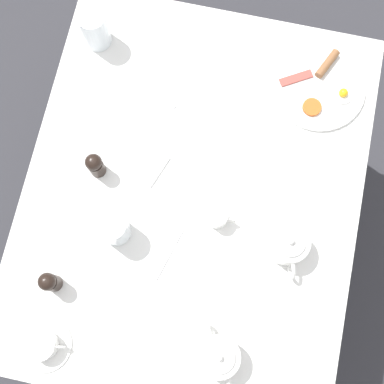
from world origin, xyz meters
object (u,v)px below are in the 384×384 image
object	(u,v)px
pepper_grinder	(50,282)
knife_by_plate	(142,91)
water_glass_short	(95,29)
breakfast_plate	(319,87)
spoon_for_tea	(168,254)
teapot_near	(288,245)
fork_by_plate	(226,127)
creamer_jug	(218,218)
salt_grinder	(95,165)
teapot_far	(218,356)
teacup_with_saucer_left	(43,345)
napkin_folded	(142,161)
water_glass_tall	(114,228)

from	to	relation	value
pepper_grinder	knife_by_plate	xyz separation A→B (m)	(0.11, 0.61, -0.05)
pepper_grinder	water_glass_short	bearing A→B (deg)	95.09
breakfast_plate	spoon_for_tea	bearing A→B (deg)	-119.73
teapot_near	fork_by_plate	distance (m)	0.40
breakfast_plate	water_glass_short	xyz separation A→B (m)	(-0.69, 0.01, 0.06)
water_glass_short	pepper_grinder	world-z (taller)	water_glass_short
teapot_near	knife_by_plate	size ratio (longest dim) A/B	0.85
creamer_jug	salt_grinder	bearing A→B (deg)	169.23
teapot_far	teacup_with_saucer_left	xyz separation A→B (m)	(-0.46, -0.07, -0.02)
breakfast_plate	creamer_jug	xyz separation A→B (m)	(-0.22, -0.46, 0.02)
teapot_far	pepper_grinder	bearing A→B (deg)	-133.44
napkin_folded	teapot_far	bearing A→B (deg)	-56.26
teapot_far	napkin_folded	bearing A→B (deg)	-178.98
teacup_with_saucer_left	water_glass_short	distance (m)	0.92
spoon_for_tea	pepper_grinder	bearing A→B (deg)	-153.31
fork_by_plate	teapot_far	bearing A→B (deg)	-80.64
teapot_near	creamer_jug	distance (m)	0.21
salt_grinder	napkin_folded	bearing A→B (deg)	23.83
fork_by_plate	spoon_for_tea	distance (m)	0.42
creamer_jug	breakfast_plate	bearing A→B (deg)	64.53
teapot_near	pepper_grinder	world-z (taller)	teapot_near
fork_by_plate	creamer_jug	bearing A→B (deg)	-83.48
water_glass_short	knife_by_plate	bearing A→B (deg)	-38.69
breakfast_plate	water_glass_tall	distance (m)	0.75
pepper_grinder	fork_by_plate	world-z (taller)	pepper_grinder
teacup_with_saucer_left	spoon_for_tea	world-z (taller)	teacup_with_saucer_left
water_glass_tall	knife_by_plate	bearing A→B (deg)	93.74
salt_grinder	knife_by_plate	xyz separation A→B (m)	(0.07, 0.27, -0.05)
fork_by_plate	pepper_grinder	bearing A→B (deg)	-124.14
teapot_near	spoon_for_tea	xyz separation A→B (m)	(-0.32, -0.09, -0.04)
pepper_grinder	spoon_for_tea	bearing A→B (deg)	26.69
knife_by_plate	spoon_for_tea	distance (m)	0.50
pepper_grinder	napkin_folded	xyz separation A→B (m)	(0.16, 0.40, -0.05)
breakfast_plate	teapot_near	world-z (taller)	teapot_near
teacup_with_saucer_left	water_glass_short	xyz separation A→B (m)	(-0.08, 0.91, 0.04)
water_glass_short	creamer_jug	xyz separation A→B (m)	(0.47, -0.48, -0.04)
teapot_near	teacup_with_saucer_left	size ratio (longest dim) A/B	1.25
teapot_near	water_glass_tall	xyz separation A→B (m)	(-0.48, -0.06, 0.02)
knife_by_plate	spoon_for_tea	world-z (taller)	same
knife_by_plate	teapot_far	bearing A→B (deg)	-61.88
water_glass_tall	teapot_far	bearing A→B (deg)	-37.81
water_glass_short	spoon_for_tea	xyz separation A→B (m)	(0.36, -0.60, -0.06)
teapot_far	pepper_grinder	world-z (taller)	teapot_far
creamer_jug	fork_by_plate	size ratio (longest dim) A/B	0.46
water_glass_short	pepper_grinder	xyz separation A→B (m)	(0.07, -0.75, -0.01)
fork_by_plate	napkin_folded	bearing A→B (deg)	-144.21
teapot_near	water_glass_short	world-z (taller)	water_glass_short
teapot_near	fork_by_plate	xyz separation A→B (m)	(-0.23, 0.32, -0.04)
teapot_near	fork_by_plate	world-z (taller)	teapot_near
creamer_jug	napkin_folded	world-z (taller)	creamer_jug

